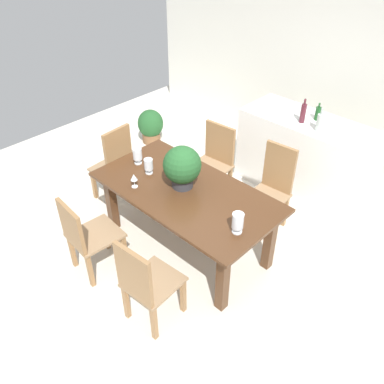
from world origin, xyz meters
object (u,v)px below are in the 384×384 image
at_px(chair_near_right, 144,282).
at_px(wine_bottle_green, 318,113).
at_px(chair_near_left, 85,235).
at_px(crystal_vase_center_near, 137,154).
at_px(dining_table, 186,200).
at_px(wine_bottle_clear, 320,122).
at_px(crystal_vase_right, 238,221).
at_px(kitchen_counter, 305,156).
at_px(chair_far_left, 214,158).
at_px(flower_centerpiece, 182,166).
at_px(crystal_vase_left, 149,165).
at_px(chair_head_end, 115,162).
at_px(wine_glass, 134,178).
at_px(wine_bottle_amber, 303,113).
at_px(potted_plant_floor, 151,126).
at_px(chair_far_right, 273,185).

distance_m(chair_near_right, wine_bottle_green, 2.91).
height_order(chair_near_left, crystal_vase_center_near, crystal_vase_center_near).
height_order(dining_table, wine_bottle_clear, wine_bottle_clear).
height_order(crystal_vase_right, kitchen_counter, kitchen_counter).
xyz_separation_m(chair_far_left, flower_centerpiece, (0.37, -0.93, 0.49)).
distance_m(dining_table, crystal_vase_right, 0.82).
xyz_separation_m(crystal_vase_left, kitchen_counter, (0.82, 1.88, -0.38)).
height_order(chair_head_end, wine_glass, chair_head_end).
bearing_deg(crystal_vase_center_near, chair_far_left, 73.27).
distance_m(chair_near_left, crystal_vase_center_near, 1.06).
bearing_deg(chair_far_left, dining_table, -69.26).
bearing_deg(chair_head_end, kitchen_counter, 135.36).
bearing_deg(crystal_vase_right, flower_centerpiece, 169.52).
bearing_deg(wine_bottle_green, wine_bottle_clear, -56.44).
distance_m(chair_near_left, crystal_vase_left, 0.98).
height_order(dining_table, wine_bottle_amber, wine_bottle_amber).
bearing_deg(kitchen_counter, crystal_vase_center_near, -119.96).
relative_size(crystal_vase_left, wine_bottle_green, 0.81).
height_order(wine_bottle_clear, potted_plant_floor, wine_bottle_clear).
distance_m(crystal_vase_right, wine_bottle_clear, 1.82).
bearing_deg(crystal_vase_left, chair_head_end, 175.11).
distance_m(crystal_vase_center_near, wine_bottle_amber, 2.00).
relative_size(chair_near_left, wine_bottle_clear, 3.25).
relative_size(chair_far_left, wine_bottle_green, 4.47).
height_order(dining_table, crystal_vase_center_near, crystal_vase_center_near).
xyz_separation_m(crystal_vase_left, potted_plant_floor, (-1.54, 1.34, -0.59)).
xyz_separation_m(dining_table, chair_near_left, (-0.45, -0.95, -0.14)).
bearing_deg(crystal_vase_center_near, kitchen_counter, 60.04).
bearing_deg(kitchen_counter, potted_plant_floor, -167.22).
distance_m(chair_near_left, chair_far_right, 2.10).
bearing_deg(chair_head_end, wine_bottle_clear, 129.48).
bearing_deg(wine_bottle_amber, wine_bottle_clear, -12.52).
xyz_separation_m(flower_centerpiece, crystal_vase_center_near, (-0.66, -0.04, -0.13)).
height_order(chair_far_right, wine_bottle_amber, wine_bottle_amber).
distance_m(crystal_vase_right, potted_plant_floor, 3.21).
bearing_deg(crystal_vase_left, wine_glass, -72.61).
xyz_separation_m(chair_far_right, chair_near_right, (0.02, -1.91, -0.02)).
bearing_deg(wine_bottle_clear, chair_near_left, -109.93).
distance_m(chair_far_left, flower_centerpiece, 1.11).
height_order(chair_near_right, crystal_vase_right, crystal_vase_right).
height_order(chair_head_end, crystal_vase_left, chair_head_end).
height_order(flower_centerpiece, wine_glass, flower_centerpiece).
bearing_deg(chair_far_left, crystal_vase_right, -46.01).
height_order(chair_head_end, potted_plant_floor, chair_head_end).
xyz_separation_m(chair_far_right, wine_bottle_green, (-0.09, 0.94, 0.53)).
height_order(chair_far_right, kitchen_counter, chair_far_right).
relative_size(flower_centerpiece, crystal_vase_right, 2.20).
xyz_separation_m(chair_head_end, crystal_vase_left, (0.71, -0.06, 0.31)).
bearing_deg(chair_head_end, crystal_vase_right, 81.69).
distance_m(flower_centerpiece, kitchen_counter, 1.91).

